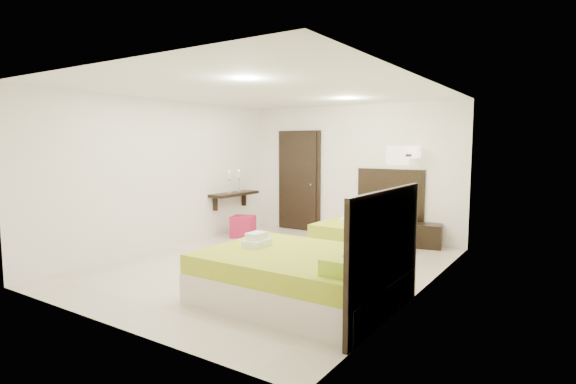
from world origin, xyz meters
The scene contains 7 objects.
floor centered at (0.00, 0.00, 0.00)m, with size 5.50×5.50×0.00m, color beige.
bed_single centered at (0.83, 1.74, 0.33)m, with size 1.31×2.19×1.80m.
bed_double centered at (1.24, -1.08, 0.32)m, with size 2.19×1.87×1.81m.
nightstand centered at (1.62, 2.52, 0.21)m, with size 0.47×0.42×0.42m, color black.
ottoman centered at (-1.70, 1.42, 0.21)m, with size 0.42×0.42×0.42m, color maroon.
door centered at (-1.20, 2.70, 1.05)m, with size 1.02×0.15×2.14m.
console_shelf centered at (-2.08, 1.60, 0.82)m, with size 0.35×1.20×0.78m.
Camera 1 is at (3.87, -5.41, 1.82)m, focal length 28.00 mm.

